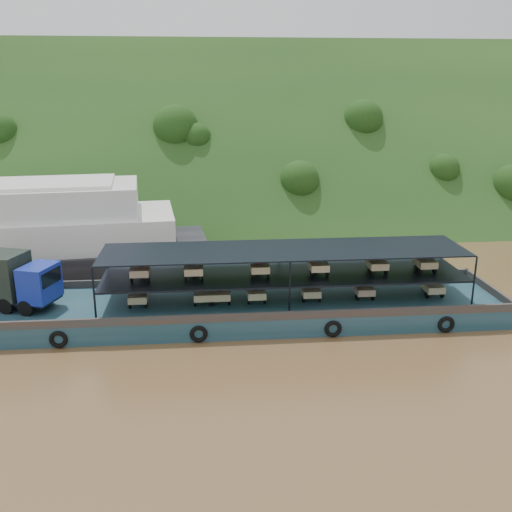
{
  "coord_description": "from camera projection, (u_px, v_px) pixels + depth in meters",
  "views": [
    {
      "loc": [
        -5.49,
        -34.43,
        14.56
      ],
      "look_at": [
        -2.0,
        3.0,
        3.2
      ],
      "focal_mm": 40.0,
      "sensor_mm": 36.0,
      "label": 1
    }
  ],
  "objects": [
    {
      "name": "ground",
      "position": [
        290.0,
        315.0,
        37.51
      ],
      "size": [
        160.0,
        160.0,
        0.0
      ],
      "primitive_type": "plane",
      "color": "brown",
      "rests_on": "ground"
    },
    {
      "name": "hillside",
      "position": [
        248.0,
        205.0,
        71.83
      ],
      "size": [
        140.0,
        39.6,
        39.6
      ],
      "primitive_type": "cube",
      "rotation": [
        0.79,
        0.0,
        0.0
      ],
      "color": "#143513",
      "rests_on": "ground"
    },
    {
      "name": "cargo_barge",
      "position": [
        210.0,
        302.0,
        36.61
      ],
      "size": [
        35.1,
        7.18,
        4.67
      ],
      "color": "#123840",
      "rests_on": "ground"
    }
  ]
}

